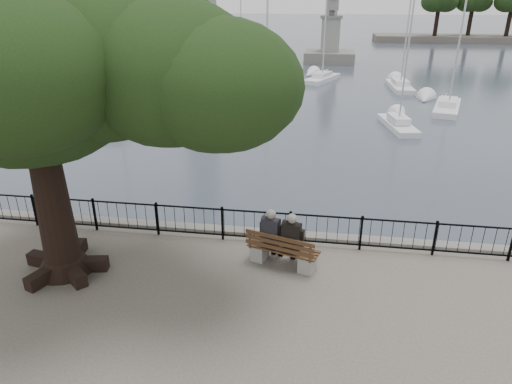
% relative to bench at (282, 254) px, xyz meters
% --- Properties ---
extents(harbor, '(260.00, 260.00, 1.20)m').
position_rel_bench_xyz_m(harbor, '(-0.89, 1.66, -0.85)').
color(harbor, '#635F59').
rests_on(harbor, ground).
extents(railing, '(22.06, 0.06, 1.00)m').
position_rel_bench_xyz_m(railing, '(-0.89, 1.16, 0.20)').
color(railing, black).
rests_on(railing, ground).
extents(bench, '(2.01, 1.12, 1.01)m').
position_rel_bench_xyz_m(bench, '(0.00, 0.00, 0.00)').
color(bench, gray).
rests_on(bench, ground).
extents(person_left, '(0.62, 0.87, 1.61)m').
position_rel_bench_xyz_m(person_left, '(-0.28, 0.20, 0.39)').
color(person_left, black).
rests_on(person_left, ground).
extents(person_right, '(0.62, 0.87, 1.61)m').
position_rel_bench_xyz_m(person_right, '(0.28, 0.03, 0.39)').
color(person_right, black).
rests_on(person_right, ground).
extents(tree, '(10.02, 7.00, 8.19)m').
position_rel_bench_xyz_m(tree, '(-4.89, -0.98, 5.03)').
color(tree, black).
rests_on(tree, ground).
extents(lion_monument, '(6.01, 6.01, 8.87)m').
position_rel_bench_xyz_m(lion_monument, '(1.11, 48.59, 0.87)').
color(lion_monument, '#635F59').
rests_on(lion_monument, ground).
extents(sailboat_a, '(2.08, 5.71, 9.74)m').
position_rel_bench_xyz_m(sailboat_a, '(-11.59, 15.92, -1.06)').
color(sailboat_a, white).
rests_on(sailboat_a, ground).
extents(sailboat_b, '(3.58, 6.24, 13.34)m').
position_rel_bench_xyz_m(sailboat_b, '(-3.20, 21.86, -0.99)').
color(sailboat_b, white).
rests_on(sailboat_b, ground).
extents(sailboat_c, '(2.14, 4.87, 9.58)m').
position_rel_bench_xyz_m(sailboat_c, '(5.51, 18.41, -1.05)').
color(sailboat_c, white).
rests_on(sailboat_c, ground).
extents(sailboat_d, '(3.11, 5.95, 10.00)m').
position_rel_bench_xyz_m(sailboat_d, '(9.66, 23.79, -1.06)').
color(sailboat_d, white).
rests_on(sailboat_d, ground).
extents(sailboat_e, '(3.62, 6.11, 12.82)m').
position_rel_bench_xyz_m(sailboat_e, '(-10.54, 26.75, -1.00)').
color(sailboat_e, white).
rests_on(sailboat_e, ground).
extents(sailboat_f, '(3.59, 5.81, 12.31)m').
position_rel_bench_xyz_m(sailboat_f, '(0.52, 34.81, -1.00)').
color(sailboat_f, white).
rests_on(sailboat_f, ground).
extents(sailboat_g, '(1.93, 5.84, 11.49)m').
position_rel_bench_xyz_m(sailboat_g, '(7.38, 31.70, -1.03)').
color(sailboat_g, white).
rests_on(sailboat_g, ground).
extents(sailboat_h, '(3.13, 5.61, 12.65)m').
position_rel_bench_xyz_m(sailboat_h, '(-8.16, 39.18, -0.99)').
color(sailboat_h, white).
rests_on(sailboat_h, ground).
extents(far_shore, '(30.00, 8.60, 9.18)m').
position_rel_bench_xyz_m(far_shore, '(24.66, 78.11, 2.64)').
color(far_shore, '#544D43').
rests_on(far_shore, ground).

